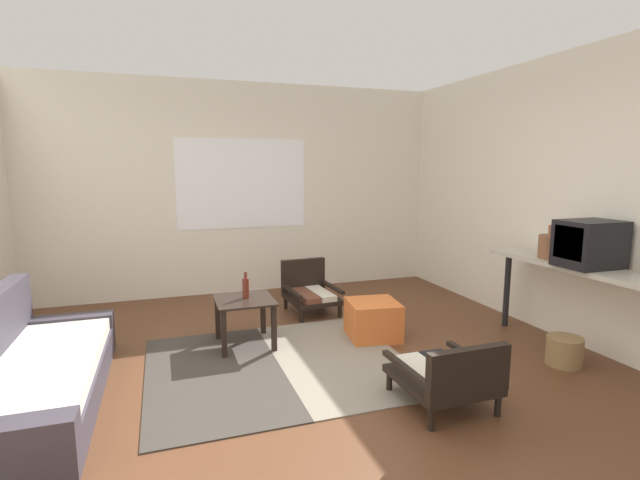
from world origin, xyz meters
The scene contains 14 objects.
ground_plane centered at (0.00, 0.00, 0.00)m, with size 7.80×7.80×0.00m, color #56331E.
far_wall_with_window centered at (0.00, 3.06, 1.35)m, with size 5.60×0.13×2.70m.
side_wall_right centered at (2.66, 0.30, 1.35)m, with size 0.12×6.60×2.70m, color silver.
area_rug centered at (-0.14, 0.54, 0.01)m, with size 2.11×1.87×0.01m.
couch centered at (-1.93, 0.45, 0.22)m, with size 0.80×2.02×0.73m.
coffee_table centered at (-0.33, 1.08, 0.35)m, with size 0.52×0.55×0.44m.
armchair_by_window centered at (0.55, 1.90, 0.25)m, with size 0.57×0.65×0.57m.
armchair_striped_foreground centered at (0.78, -0.50, 0.24)m, with size 0.60×0.65×0.51m.
ottoman_orange centered at (0.87, 0.87, 0.18)m, with size 0.47×0.47×0.36m, color #D1662D.
console_shelf centered at (2.32, -0.08, 0.73)m, with size 0.39×1.76×0.81m.
crt_television centered at (2.32, -0.18, 1.01)m, with size 0.47×0.36×0.39m.
clay_vase centered at (2.32, 0.20, 0.93)m, with size 0.24×0.24×0.30m.
glass_bottle centered at (-0.31, 1.11, 0.54)m, with size 0.06×0.06×0.24m.
wicker_basket centered at (2.11, -0.21, 0.12)m, with size 0.29×0.29×0.24m, color olive.
Camera 1 is at (-1.01, -3.05, 1.63)m, focal length 26.20 mm.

